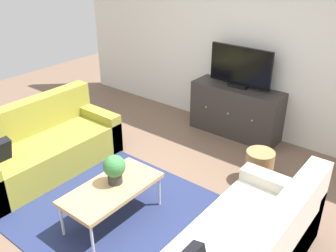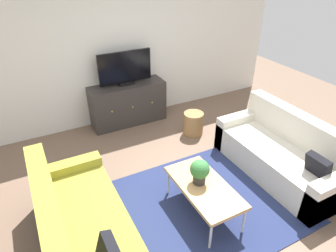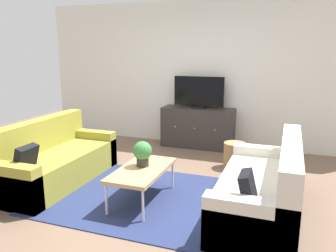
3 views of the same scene
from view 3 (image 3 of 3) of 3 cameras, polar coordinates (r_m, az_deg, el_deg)
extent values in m
plane|color=brown|center=(4.44, -3.02, -11.25)|extent=(10.00, 10.00, 0.00)
cube|color=silver|center=(6.49, 5.75, 8.71)|extent=(6.40, 0.12, 2.70)
cube|color=navy|center=(4.31, -3.81, -11.93)|extent=(2.50, 1.90, 0.01)
cube|color=olive|center=(4.94, -18.20, -6.70)|extent=(0.82, 1.89, 0.43)
cube|color=olive|center=(5.07, -21.15, -3.87)|extent=(0.20, 1.89, 0.86)
cube|color=olive|center=(5.58, -12.87, -3.49)|extent=(0.82, 0.18, 0.55)
cube|color=olive|center=(4.33, -25.27, -9.25)|extent=(0.82, 0.18, 0.55)
cube|color=black|center=(4.37, -22.93, -5.02)|extent=(0.18, 0.30, 0.32)
cube|color=beige|center=(3.97, 14.97, -11.35)|extent=(0.82, 1.89, 0.43)
cube|color=beige|center=(3.88, 19.78, -8.82)|extent=(0.20, 1.89, 0.86)
cube|color=beige|center=(4.74, 15.99, -6.60)|extent=(0.82, 0.18, 0.55)
cube|color=beige|center=(3.18, 13.53, -16.47)|extent=(0.82, 0.18, 0.55)
cube|color=black|center=(3.28, 13.41, -10.19)|extent=(0.17, 0.30, 0.32)
cube|color=tan|center=(4.08, -4.42, -7.45)|extent=(0.53, 1.04, 0.04)
cylinder|color=silver|center=(3.87, -10.43, -12.18)|extent=(0.03, 0.03, 0.38)
cylinder|color=silver|center=(3.68, -4.27, -13.36)|extent=(0.03, 0.03, 0.38)
cylinder|color=silver|center=(4.65, -4.45, -7.62)|extent=(0.03, 0.03, 0.38)
cylinder|color=silver|center=(4.50, 0.78, -8.32)|extent=(0.03, 0.03, 0.38)
cylinder|color=#2D2D2D|center=(4.13, -4.32, -6.06)|extent=(0.15, 0.15, 0.11)
sphere|color=#387A3D|center=(4.09, -4.35, -4.18)|extent=(0.23, 0.23, 0.23)
cube|color=#332D2B|center=(6.36, 5.08, -0.26)|extent=(1.35, 0.44, 0.75)
sphere|color=#B79338|center=(6.25, 1.19, -0.12)|extent=(0.03, 0.03, 0.03)
sphere|color=#B79338|center=(6.14, 4.52, -0.39)|extent=(0.03, 0.03, 0.03)
sphere|color=#B79338|center=(6.05, 7.96, -0.66)|extent=(0.03, 0.03, 0.03)
cube|color=black|center=(6.31, 5.20, 3.26)|extent=(0.28, 0.16, 0.04)
cube|color=black|center=(6.26, 5.25, 5.89)|extent=(0.94, 0.04, 0.54)
cylinder|color=#9E7547|center=(5.39, 11.19, -4.84)|extent=(0.34, 0.34, 0.39)
camera|label=1|loc=(1.82, 53.16, 35.27)|focal=39.62mm
camera|label=2|loc=(3.60, -50.35, 24.03)|focal=31.76mm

